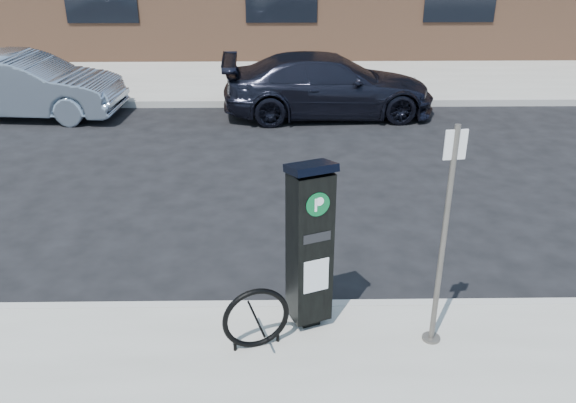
{
  "coord_description": "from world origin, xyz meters",
  "views": [
    {
      "loc": [
        -0.08,
        -5.67,
        4.14
      ],
      "look_at": [
        0.01,
        0.5,
        1.17
      ],
      "focal_mm": 38.0,
      "sensor_mm": 36.0,
      "label": 1
    }
  ],
  "objects_px": {
    "car_dark": "(328,85)",
    "bike_rack": "(256,319)",
    "parking_kiosk": "(310,244)",
    "sign_pole": "(443,242)",
    "car_silver": "(25,86)"
  },
  "relations": [
    {
      "from": "bike_rack",
      "to": "car_dark",
      "type": "relative_size",
      "value": 0.15
    },
    {
      "from": "parking_kiosk",
      "to": "car_dark",
      "type": "relative_size",
      "value": 0.41
    },
    {
      "from": "parking_kiosk",
      "to": "car_dark",
      "type": "bearing_deg",
      "value": 62.67
    },
    {
      "from": "parking_kiosk",
      "to": "sign_pole",
      "type": "xyz_separation_m",
      "value": [
        1.25,
        -0.32,
        0.19
      ]
    },
    {
      "from": "parking_kiosk",
      "to": "car_silver",
      "type": "relative_size",
      "value": 0.45
    },
    {
      "from": "parking_kiosk",
      "to": "bike_rack",
      "type": "bearing_deg",
      "value": -165.58
    },
    {
      "from": "sign_pole",
      "to": "car_silver",
      "type": "relative_size",
      "value": 0.56
    },
    {
      "from": "parking_kiosk",
      "to": "sign_pole",
      "type": "relative_size",
      "value": 0.8
    },
    {
      "from": "car_silver",
      "to": "bike_rack",
      "type": "bearing_deg",
      "value": -142.16
    },
    {
      "from": "parking_kiosk",
      "to": "car_dark",
      "type": "height_order",
      "value": "parking_kiosk"
    },
    {
      "from": "parking_kiosk",
      "to": "bike_rack",
      "type": "xyz_separation_m",
      "value": [
        -0.54,
        -0.39,
        -0.62
      ]
    },
    {
      "from": "sign_pole",
      "to": "car_dark",
      "type": "relative_size",
      "value": 0.5
    },
    {
      "from": "sign_pole",
      "to": "bike_rack",
      "type": "distance_m",
      "value": 1.97
    },
    {
      "from": "car_dark",
      "to": "bike_rack",
      "type": "bearing_deg",
      "value": 168.0
    },
    {
      "from": "sign_pole",
      "to": "car_silver",
      "type": "distance_m",
      "value": 10.75
    }
  ]
}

